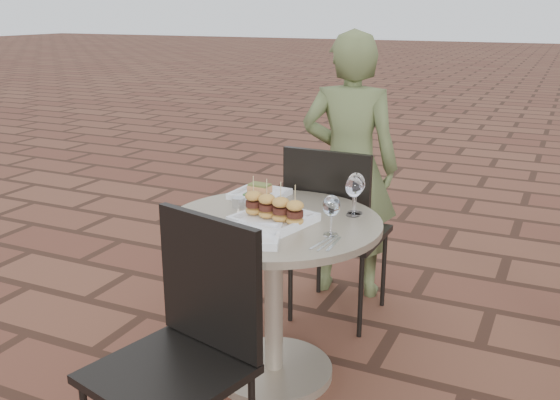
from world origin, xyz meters
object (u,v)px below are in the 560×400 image
at_px(plate_salmon, 260,193).
at_px(plate_tuna, 248,236).
at_px(diner, 350,167).
at_px(plate_sliders, 274,213).
at_px(chair_near, 188,335).
at_px(cafe_table, 274,275).
at_px(chair_far, 333,221).

height_order(plate_salmon, plate_tuna, plate_salmon).
distance_m(plate_salmon, plate_tuna, 0.56).
xyz_separation_m(diner, plate_sliders, (0.02, -1.01, 0.04)).
bearing_deg(chair_near, cafe_table, 105.81).
distance_m(cafe_table, diner, 1.01).
height_order(chair_far, plate_salmon, chair_far).
bearing_deg(chair_near, chair_far, 102.77).
relative_size(cafe_table, plate_salmon, 3.73).
height_order(diner, plate_tuna, diner).
xyz_separation_m(chair_near, diner, (-0.02, 1.66, 0.18)).
bearing_deg(plate_sliders, chair_near, -89.86).
xyz_separation_m(cafe_table, plate_tuna, (0.01, -0.24, 0.26)).
height_order(chair_near, plate_tuna, chair_near).
height_order(cafe_table, chair_far, chair_far).
distance_m(chair_far, diner, 0.44).
relative_size(chair_far, plate_tuna, 3.02).
distance_m(diner, plate_salmon, 0.73).
relative_size(cafe_table, chair_far, 0.97).
xyz_separation_m(chair_near, plate_salmon, (-0.22, 0.95, 0.20)).
xyz_separation_m(plate_salmon, plate_tuna, (0.21, -0.51, -0.00)).
xyz_separation_m(chair_far, diner, (-0.06, 0.39, 0.18)).
bearing_deg(plate_salmon, diner, 74.48).
distance_m(cafe_table, plate_salmon, 0.43).
relative_size(diner, plate_tuna, 4.78).
bearing_deg(diner, plate_salmon, 64.74).
height_order(plate_salmon, plate_sliders, plate_sliders).
distance_m(cafe_table, plate_tuna, 0.36).
height_order(diner, plate_salmon, diner).
bearing_deg(diner, cafe_table, 80.54).
bearing_deg(cafe_table, plate_sliders, -61.84).
height_order(chair_far, diner, diner).
xyz_separation_m(cafe_table, chair_near, (0.02, -0.68, 0.07)).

